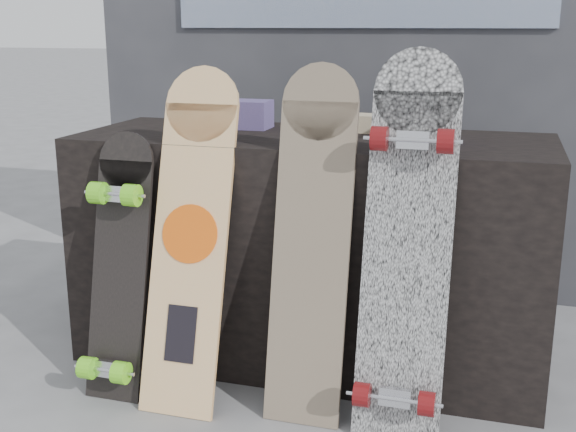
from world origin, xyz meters
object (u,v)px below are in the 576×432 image
(skateboard_dark, at_px, (117,265))
(vendor_table, at_px, (311,249))
(longboard_geisha, at_px, (191,229))
(longboard_celtic, at_px, (312,233))
(longboard_cascadia, at_px, (407,240))

(skateboard_dark, bearing_deg, vendor_table, 38.73)
(vendor_table, relative_size, skateboard_dark, 1.90)
(vendor_table, relative_size, longboard_geisha, 1.53)
(skateboard_dark, bearing_deg, longboard_celtic, 6.55)
(vendor_table, xyz_separation_m, skateboard_dark, (-0.53, -0.42, 0.03))
(vendor_table, distance_m, longboard_celtic, 0.40)
(longboard_geisha, distance_m, skateboard_dark, 0.27)
(longboard_geisha, distance_m, longboard_celtic, 0.38)
(vendor_table, bearing_deg, longboard_geisha, -128.07)
(longboard_geisha, relative_size, skateboard_dark, 1.24)
(longboard_celtic, height_order, skateboard_dark, longboard_celtic)
(longboard_celtic, bearing_deg, vendor_table, 105.08)
(longboard_celtic, relative_size, skateboard_dark, 1.26)
(longboard_geisha, height_order, longboard_cascadia, longboard_cascadia)
(longboard_geisha, xyz_separation_m, longboard_cascadia, (0.67, -0.00, 0.02))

